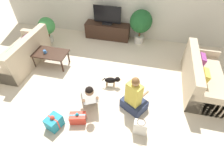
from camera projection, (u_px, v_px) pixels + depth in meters
ground_plane at (101, 86)px, 4.51m from camera, size 16.00×16.00×0.00m
sofa_left at (23, 55)px, 4.96m from camera, size 0.86×1.86×0.82m
sofa_right at (201, 78)px, 4.29m from camera, size 0.86×1.86×0.82m
coffee_table at (50, 54)px, 4.86m from camera, size 0.99×0.55×0.42m
tv_console at (108, 31)px, 6.01m from camera, size 1.50×0.42×0.51m
tv at (107, 16)px, 5.64m from camera, size 0.91×0.20×0.59m
potted_plant_corner_left at (47, 26)px, 5.64m from camera, size 0.53×0.53×0.83m
potted_plant_back_right at (141, 23)px, 5.47m from camera, size 0.70×0.70×1.09m
person_kneeling at (89, 92)px, 3.90m from camera, size 0.64×0.84×0.78m
person_sitting at (134, 98)px, 3.76m from camera, size 0.65×0.62×0.96m
dog at (112, 80)px, 4.37m from camera, size 0.46×0.20×0.29m
gift_box_a at (54, 122)px, 3.57m from camera, size 0.34×0.38×0.34m
gift_box_b at (78, 118)px, 3.67m from camera, size 0.38×0.28×0.28m
gift_bag_a at (140, 127)px, 3.45m from camera, size 0.27×0.17×0.36m
mug at (45, 52)px, 4.78m from camera, size 0.12×0.08×0.09m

